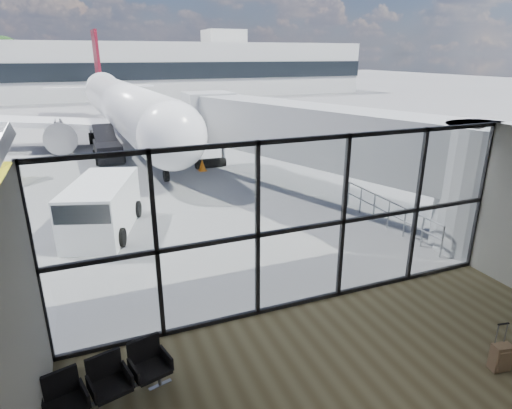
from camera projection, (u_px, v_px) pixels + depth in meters
ground at (130, 116)px, 46.43m from camera, size 220.00×220.00×0.00m
lounge_shell at (454, 315)px, 6.34m from camera, size 12.02×8.01×4.51m
glass_curtain_wall at (302, 226)px, 10.67m from camera, size 12.10×0.12×4.50m
jet_bridge at (327, 141)px, 18.42m from camera, size 8.00×16.50×4.33m
apron_railing at (389, 210)px, 16.21m from camera, size 0.06×5.46×1.11m
far_terminal at (106, 69)px, 64.05m from camera, size 80.00×12.20×11.00m
tree_5 at (5, 57)px, 67.21m from camera, size 6.27×6.27×9.03m
seating_row at (108, 379)px, 8.00m from camera, size 2.33×1.18×1.03m
suitcase at (501, 357)px, 8.93m from camera, size 0.43×0.34×1.07m
airliner at (122, 105)px, 32.58m from camera, size 29.05×33.67×8.67m
service_van at (101, 207)px, 15.72m from camera, size 3.18×4.77×1.91m
belt_loader at (108, 150)px, 26.75m from camera, size 1.79×4.26×1.94m
traffic_cone_a at (108, 182)px, 21.38m from camera, size 0.37×0.37×0.52m
traffic_cone_c at (202, 165)px, 24.39m from camera, size 0.46×0.46×0.66m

